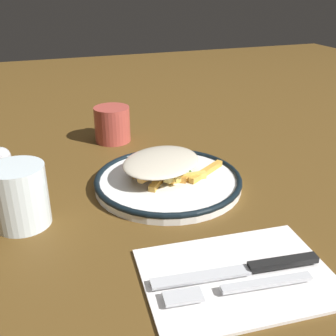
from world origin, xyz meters
TOP-DOWN VIEW (x-y plane):
  - ground_plane at (0.00, 0.00)m, footprint 2.60×2.60m
  - plate at (0.00, 0.00)m, footprint 0.25×0.25m
  - fries_heap at (0.01, 0.01)m, footprint 0.19×0.21m
  - napkin at (-0.25, 0.00)m, footprint 0.18×0.24m
  - fork at (-0.28, 0.01)m, footprint 0.04×0.18m
  - knife at (-0.25, -0.02)m, footprint 0.04×0.21m
  - water_glass at (-0.04, 0.24)m, footprint 0.08×0.08m
  - coffee_mug at (0.25, 0.04)m, footprint 0.10×0.08m
  - salt_shaker at (0.07, 0.26)m, footprint 0.03×0.03m

SIDE VIEW (x-z plane):
  - ground_plane at x=0.00m, z-range 0.00..0.00m
  - napkin at x=-0.25m, z-range 0.00..0.01m
  - plate at x=0.00m, z-range 0.00..0.02m
  - fork at x=-0.28m, z-range 0.01..0.01m
  - knife at x=-0.25m, z-range 0.01..0.02m
  - coffee_mug at x=0.25m, z-range 0.00..0.08m
  - fries_heap at x=0.01m, z-range 0.02..0.06m
  - salt_shaker at x=0.07m, z-range 0.00..0.08m
  - water_glass at x=-0.04m, z-range 0.00..0.09m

